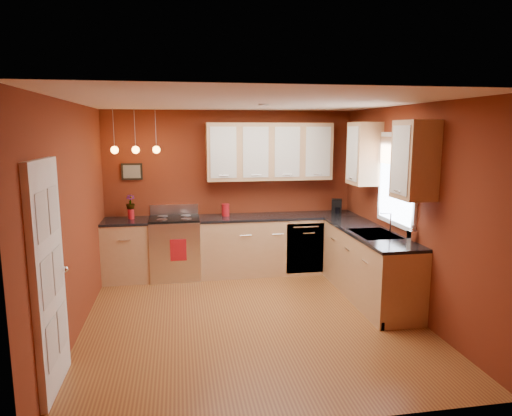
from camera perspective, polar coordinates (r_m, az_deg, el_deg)
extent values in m
plane|color=#915D2A|center=(5.77, -0.57, -13.65)|extent=(4.20, 4.20, 0.00)
cube|color=white|center=(5.30, -0.61, 13.09)|extent=(4.00, 4.20, 0.02)
cube|color=maroon|center=(7.44, -3.15, 2.07)|extent=(4.00, 0.02, 2.60)
cube|color=maroon|center=(3.39, 5.08, -7.28)|extent=(4.00, 0.02, 2.60)
cube|color=maroon|center=(5.45, -21.85, -1.44)|extent=(0.02, 4.20, 2.60)
cube|color=maroon|center=(6.03, 18.53, -0.22)|extent=(0.02, 4.20, 2.60)
cube|color=tan|center=(7.31, -15.82, -5.22)|extent=(0.70, 0.60, 0.90)
cube|color=tan|center=(7.43, 2.80, -4.61)|extent=(2.54, 0.60, 0.90)
cube|color=tan|center=(6.49, 13.89, -7.04)|extent=(0.60, 2.10, 0.90)
cube|color=black|center=(7.21, -15.99, -1.60)|extent=(0.70, 0.62, 0.04)
cube|color=black|center=(7.33, 2.83, -1.05)|extent=(2.54, 0.62, 0.04)
cube|color=black|center=(6.37, 14.06, -2.98)|extent=(0.62, 2.10, 0.04)
cube|color=silver|center=(7.26, -10.07, -5.01)|extent=(0.76, 0.64, 0.92)
cube|color=black|center=(6.97, -10.08, -5.47)|extent=(0.55, 0.02, 0.32)
cylinder|color=silver|center=(6.90, -10.14, -3.57)|extent=(0.60, 0.02, 0.02)
cube|color=black|center=(7.16, -10.18, -1.33)|extent=(0.76, 0.60, 0.03)
cylinder|color=gray|center=(7.02, -11.66, -1.43)|extent=(0.16, 0.16, 0.01)
cylinder|color=gray|center=(7.02, -8.72, -1.35)|extent=(0.16, 0.16, 0.01)
cylinder|color=gray|center=(7.30, -11.59, -1.01)|extent=(0.16, 0.16, 0.01)
cylinder|color=gray|center=(7.29, -8.76, -0.93)|extent=(0.16, 0.16, 0.01)
cube|color=silver|center=(7.44, -10.19, -0.18)|extent=(0.76, 0.04, 0.16)
cube|color=silver|center=(7.25, 6.16, -5.03)|extent=(0.60, 0.02, 0.80)
cube|color=gray|center=(6.24, 14.61, -3.32)|extent=(0.50, 0.70, 0.05)
cube|color=black|center=(6.39, 13.98, -3.08)|extent=(0.42, 0.30, 0.02)
cube|color=black|center=(6.09, 15.26, -3.76)|extent=(0.42, 0.30, 0.02)
cylinder|color=white|center=(6.29, 16.50, -1.75)|extent=(0.02, 0.02, 0.28)
cylinder|color=white|center=(6.24, 15.98, -0.61)|extent=(0.16, 0.02, 0.02)
cube|color=white|center=(6.24, 17.25, 3.41)|extent=(0.04, 1.02, 1.22)
cube|color=white|center=(6.23, 17.12, 3.41)|extent=(0.01, 0.90, 1.10)
cube|color=#9E704F|center=(6.20, 17.17, 6.81)|extent=(0.02, 0.96, 0.36)
cube|color=white|center=(4.37, -24.50, -7.97)|extent=(0.06, 0.82, 2.05)
cube|color=silver|center=(4.06, -25.23, -0.97)|extent=(0.00, 0.28, 0.40)
cube|color=silver|center=(4.40, -24.00, -0.12)|extent=(0.00, 0.28, 0.40)
cube|color=silver|center=(4.19, -24.68, -8.38)|extent=(0.00, 0.28, 0.40)
cube|color=silver|center=(4.52, -23.52, -7.00)|extent=(0.00, 0.28, 0.40)
cube|color=silver|center=(4.38, -24.16, -15.25)|extent=(0.00, 0.28, 0.40)
cube|color=silver|center=(4.70, -23.05, -13.44)|extent=(0.00, 0.28, 0.40)
sphere|color=white|center=(4.67, -22.74, -7.07)|extent=(0.06, 0.06, 0.06)
cube|color=tan|center=(7.30, 1.68, 7.06)|extent=(2.00, 0.35, 0.90)
cube|color=tan|center=(6.17, 15.99, 6.20)|extent=(0.35, 1.95, 0.90)
cube|color=black|center=(7.37, -15.25, 4.41)|extent=(0.32, 0.03, 0.26)
cylinder|color=gray|center=(7.04, -17.38, 9.38)|extent=(0.01, 0.01, 0.60)
sphere|color=#FFA53F|center=(7.04, -17.26, 6.94)|extent=(0.11, 0.11, 0.11)
cylinder|color=gray|center=(7.01, -14.92, 9.49)|extent=(0.01, 0.01, 0.60)
sphere|color=#FFA53F|center=(7.01, -14.81, 7.04)|extent=(0.11, 0.11, 0.11)
cylinder|color=gray|center=(6.99, -12.43, 9.59)|extent=(0.01, 0.01, 0.60)
sphere|color=#FFA53F|center=(6.99, -12.34, 7.14)|extent=(0.11, 0.11, 0.11)
cylinder|color=#A61118|center=(7.24, -3.83, -0.30)|extent=(0.12, 0.12, 0.18)
cylinder|color=#A61118|center=(7.23, -3.84, 0.46)|extent=(0.13, 0.13, 0.02)
cylinder|color=#A61118|center=(7.26, -15.37, -0.71)|extent=(0.10, 0.10, 0.16)
imported|color=#A61118|center=(7.23, -15.43, 0.65)|extent=(0.16, 0.16, 0.23)
cube|color=black|center=(7.59, 10.05, 0.24)|extent=(0.20, 0.18, 0.23)
cylinder|color=black|center=(7.56, 10.15, -0.29)|extent=(0.12, 0.12, 0.11)
imported|color=white|center=(5.86, 18.97, -3.04)|extent=(0.10, 0.11, 0.21)
cube|color=#A61118|center=(6.93, -9.69, -5.21)|extent=(0.24, 0.02, 0.33)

